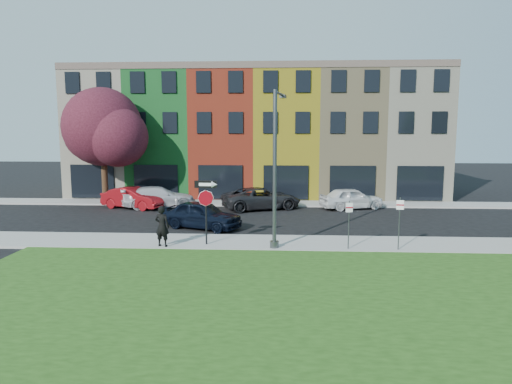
# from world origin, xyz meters

# --- Properties ---
(ground) EXTENTS (120.00, 120.00, 0.00)m
(ground) POSITION_xyz_m (0.00, 0.00, 0.00)
(ground) COLOR black
(ground) RESTS_ON ground
(sidewalk_near) EXTENTS (40.00, 3.00, 0.12)m
(sidewalk_near) POSITION_xyz_m (2.00, 3.00, 0.06)
(sidewalk_near) COLOR gray
(sidewalk_near) RESTS_ON ground
(sidewalk_far) EXTENTS (40.00, 2.40, 0.12)m
(sidewalk_far) POSITION_xyz_m (-3.00, 15.00, 0.06)
(sidewalk_far) COLOR gray
(sidewalk_far) RESTS_ON ground
(rowhouse_block) EXTENTS (30.00, 10.12, 10.00)m
(rowhouse_block) POSITION_xyz_m (-2.50, 21.18, 4.99)
(rowhouse_block) COLOR beige
(rowhouse_block) RESTS_ON ground
(stop_sign) EXTENTS (1.05, 0.12, 2.99)m
(stop_sign) POSITION_xyz_m (-3.85, 2.38, 2.25)
(stop_sign) COLOR black
(stop_sign) RESTS_ON sidewalk_near
(man) EXTENTS (0.88, 0.74, 1.89)m
(man) POSITION_xyz_m (-5.81, 1.90, 1.06)
(man) COLOR black
(man) RESTS_ON sidewalk_near
(sedan_near) EXTENTS (5.05, 5.82, 1.54)m
(sedan_near) POSITION_xyz_m (-4.76, 6.37, 0.77)
(sedan_near) COLOR black
(sedan_near) RESTS_ON ground
(parked_car_red) EXTENTS (4.28, 5.45, 1.48)m
(parked_car_red) POSITION_xyz_m (-10.67, 12.66, 0.74)
(parked_car_red) COLOR maroon
(parked_car_red) RESTS_ON ground
(parked_car_silver) EXTENTS (5.06, 6.33, 1.49)m
(parked_car_silver) POSITION_xyz_m (-9.00, 13.14, 0.74)
(parked_car_silver) COLOR silver
(parked_car_silver) RESTS_ON ground
(parked_car_dark) EXTENTS (6.29, 7.20, 1.52)m
(parked_car_dark) POSITION_xyz_m (-1.72, 12.85, 0.76)
(parked_car_dark) COLOR black
(parked_car_dark) RESTS_ON ground
(parked_car_white) EXTENTS (4.30, 5.40, 1.49)m
(parked_car_white) POSITION_xyz_m (4.51, 13.27, 0.75)
(parked_car_white) COLOR white
(parked_car_white) RESTS_ON ground
(street_lamp) EXTENTS (0.72, 2.56, 7.06)m
(street_lamp) POSITION_xyz_m (-0.63, 2.15, 3.68)
(street_lamp) COLOR #45484A
(street_lamp) RESTS_ON sidewalk_near
(parking_sign_a) EXTENTS (0.32, 0.11, 2.20)m
(parking_sign_a) POSITION_xyz_m (2.66, 1.89, 1.49)
(parking_sign_a) COLOR #45484A
(parking_sign_a) RESTS_ON sidewalk_near
(parking_sign_b) EXTENTS (0.32, 0.11, 2.35)m
(parking_sign_b) POSITION_xyz_m (4.88, 1.89, 1.58)
(parking_sign_b) COLOR #45484A
(parking_sign_b) RESTS_ON sidewalk_near
(tree_purple) EXTENTS (6.76, 5.92, 8.37)m
(tree_purple) POSITION_xyz_m (-13.18, 14.32, 5.53)
(tree_purple) COLOR black
(tree_purple) RESTS_ON sidewalk_far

